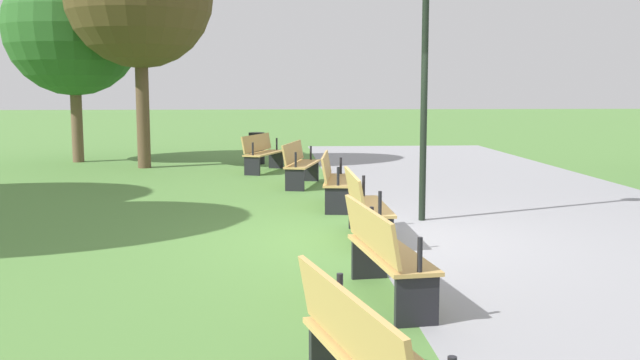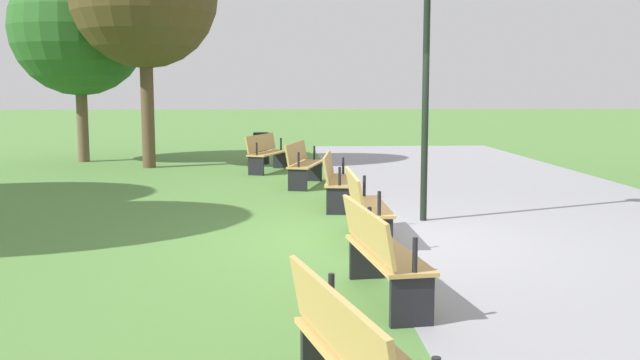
# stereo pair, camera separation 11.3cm
# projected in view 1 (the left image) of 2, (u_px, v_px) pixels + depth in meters

# --- Properties ---
(ground_plane) EXTENTS (120.00, 120.00, 0.00)m
(ground_plane) POSITION_uv_depth(u_px,v_px,m) (369.00, 240.00, 9.38)
(ground_plane) COLOR #54843D
(path_paving) EXTENTS (30.81, 5.99, 0.01)m
(path_paving) POSITION_uv_depth(u_px,v_px,m) (587.00, 237.00, 9.57)
(path_paving) COLOR #939399
(path_paving) RESTS_ON ground
(bench_0) EXTENTS (1.73, 1.04, 0.89)m
(bench_0) POSITION_uv_depth(u_px,v_px,m) (262.00, 152.00, 17.05)
(bench_0) COLOR tan
(bench_0) RESTS_ON ground
(bench_1) EXTENTS (1.74, 0.86, 0.89)m
(bench_1) POSITION_uv_depth(u_px,v_px,m) (299.00, 163.00, 14.56)
(bench_1) COLOR tan
(bench_1) RESTS_ON ground
(bench_2) EXTENTS (1.72, 0.67, 0.89)m
(bench_2) POSITION_uv_depth(u_px,v_px,m) (334.00, 179.00, 11.97)
(bench_2) COLOR tan
(bench_2) RESTS_ON ground
(bench_3) EXTENTS (1.67, 0.47, 0.89)m
(bench_3) POSITION_uv_depth(u_px,v_px,m) (364.00, 205.00, 9.32)
(bench_3) COLOR tan
(bench_3) RESTS_ON ground
(bench_4) EXTENTS (1.72, 0.67, 0.89)m
(bench_4) POSITION_uv_depth(u_px,v_px,m) (384.00, 251.00, 6.65)
(bench_4) COLOR tan
(bench_4) RESTS_ON ground
(bench_5) EXTENTS (1.74, 0.86, 0.89)m
(bench_5) POSITION_uv_depth(u_px,v_px,m) (371.00, 359.00, 3.99)
(bench_5) COLOR tan
(bench_5) RESTS_ON ground
(tree_0) EXTENTS (3.61, 3.61, 5.40)m
(tree_0) POSITION_uv_depth(u_px,v_px,m) (73.00, 28.00, 18.93)
(tree_0) COLOR brown
(tree_0) RESTS_ON ground
(lamp_post) EXTENTS (0.32, 0.32, 4.22)m
(lamp_post) POSITION_uv_depth(u_px,v_px,m) (425.00, 24.00, 10.40)
(lamp_post) COLOR black
(lamp_post) RESTS_ON ground
(trash_bin) EXTENTS (0.42, 0.42, 0.83)m
(trash_bin) POSITION_uv_depth(u_px,v_px,m) (257.00, 148.00, 18.82)
(trash_bin) COLOR black
(trash_bin) RESTS_ON ground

